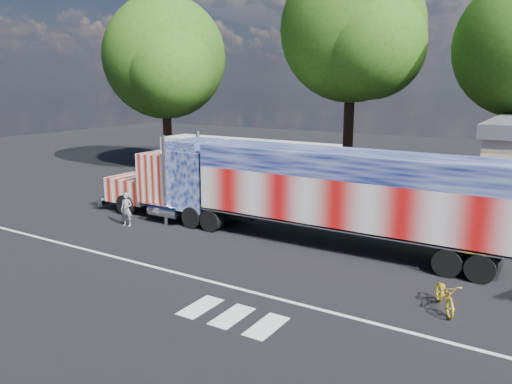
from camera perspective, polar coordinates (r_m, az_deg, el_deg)
The scene contains 8 objects.
ground at distance 21.17m, azimuth -4.32°, elevation -6.51°, with size 100.00×100.00×0.00m, color black.
lane_markings at distance 17.41m, azimuth -7.12°, elevation -10.84°, with size 30.00×2.67×0.01m.
semi_truck at distance 22.08m, azimuth 4.30°, elevation 0.38°, with size 20.65×3.26×4.40m.
coach_bus at distance 30.87m, azimuth -1.21°, elevation 2.89°, with size 11.66×2.71×3.39m.
woman at distance 25.03m, azimuth -14.58°, elevation -1.95°, with size 0.60×0.39×1.64m, color slate.
bicycle at distance 16.64m, azimuth 20.81°, elevation -10.94°, with size 0.64×1.83×0.96m, color gold.
tree_nw_a at distance 41.14m, azimuth -10.28°, elevation 14.83°, with size 10.08×9.60×13.60m.
tree_n_mid at distance 35.54m, azimuth 11.16°, elevation 17.65°, with size 10.12×9.64×15.13m.
Camera 1 is at (11.88, -16.13, 6.84)m, focal length 35.00 mm.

